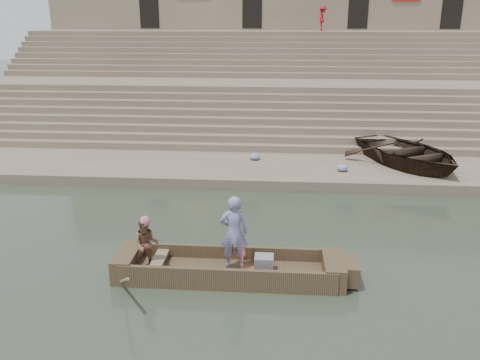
# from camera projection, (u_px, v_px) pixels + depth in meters

# --- Properties ---
(ground) EXTENTS (120.00, 120.00, 0.00)m
(ground) POSITION_uv_depth(u_px,v_px,m) (276.00, 270.00, 12.87)
(ground) COLOR #2B3528
(ground) RESTS_ON ground
(lower_landing) EXTENTS (32.00, 4.00, 0.40)m
(lower_landing) POSITION_uv_depth(u_px,v_px,m) (278.00, 171.00, 20.39)
(lower_landing) COLOR gray
(lower_landing) RESTS_ON ground
(mid_landing) EXTENTS (32.00, 3.00, 2.80)m
(mid_landing) POSITION_uv_depth(u_px,v_px,m) (280.00, 108.00, 27.12)
(mid_landing) COLOR gray
(mid_landing) RESTS_ON ground
(upper_landing) EXTENTS (32.00, 3.00, 5.20)m
(upper_landing) POSITION_uv_depth(u_px,v_px,m) (281.00, 72.00, 33.37)
(upper_landing) COLOR gray
(upper_landing) RESTS_ON ground
(ghat_steps) EXTENTS (32.00, 11.00, 5.20)m
(ghat_steps) POSITION_uv_depth(u_px,v_px,m) (280.00, 96.00, 28.59)
(ghat_steps) COLOR gray
(ghat_steps) RESTS_ON ground
(building_wall) EXTENTS (32.00, 5.07, 11.20)m
(building_wall) POSITION_uv_depth(u_px,v_px,m) (282.00, 23.00, 36.22)
(building_wall) COLOR gray
(building_wall) RESTS_ON ground
(main_rowboat) EXTENTS (5.00, 1.30, 0.22)m
(main_rowboat) POSITION_uv_depth(u_px,v_px,m) (229.00, 274.00, 12.48)
(main_rowboat) COLOR brown
(main_rowboat) RESTS_ON ground
(rowboat_trim) EXTENTS (6.04, 2.63, 2.00)m
(rowboat_trim) POSITION_uv_depth(u_px,v_px,m) (237.00, 267.00, 12.40)
(rowboat_trim) COLOR brown
(rowboat_trim) RESTS_ON ground
(standing_man) EXTENTS (0.71, 0.49, 1.88)m
(standing_man) POSITION_uv_depth(u_px,v_px,m) (234.00, 232.00, 12.28)
(standing_man) COLOR navy
(standing_man) RESTS_ON main_rowboat
(rowing_man) EXTENTS (0.73, 0.62, 1.33)m
(rowing_man) POSITION_uv_depth(u_px,v_px,m) (146.00, 244.00, 12.27)
(rowing_man) COLOR #21633E
(rowing_man) RESTS_ON main_rowboat
(television) EXTENTS (0.46, 0.42, 0.40)m
(television) POSITION_uv_depth(u_px,v_px,m) (263.00, 264.00, 12.32)
(television) COLOR slate
(television) RESTS_ON main_rowboat
(beached_rowboat) EXTENTS (5.70, 6.31, 1.07)m
(beached_rowboat) POSITION_uv_depth(u_px,v_px,m) (408.00, 152.00, 20.26)
(beached_rowboat) COLOR #2D2116
(beached_rowboat) RESTS_ON lower_landing
(pedestrian) EXTENTS (0.71, 1.06, 1.53)m
(pedestrian) POSITION_uv_depth(u_px,v_px,m) (323.00, 18.00, 31.96)
(pedestrian) COLOR maroon
(pedestrian) RESTS_ON upper_landing
(cloth_bundles) EXTENTS (3.91, 1.78, 0.26)m
(cloth_bundles) POSITION_uv_depth(u_px,v_px,m) (297.00, 162.00, 20.40)
(cloth_bundles) COLOR #3F5999
(cloth_bundles) RESTS_ON lower_landing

